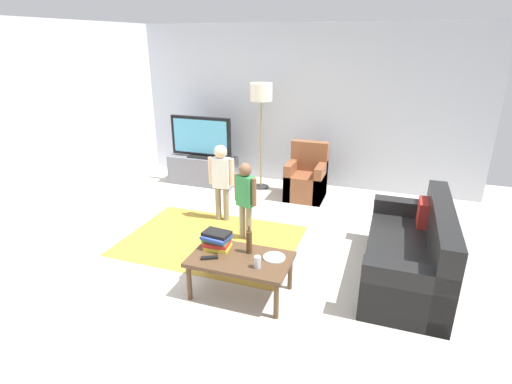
{
  "coord_description": "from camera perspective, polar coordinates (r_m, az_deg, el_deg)",
  "views": [
    {
      "loc": [
        1.54,
        -3.81,
        2.45
      ],
      "look_at": [
        0.0,
        0.6,
        0.65
      ],
      "focal_mm": 28.03,
      "sensor_mm": 36.0,
      "label": 1
    }
  ],
  "objects": [
    {
      "name": "tv_remote",
      "position": [
        4.01,
        -6.66,
        -9.3
      ],
      "size": [
        0.17,
        0.12,
        0.02
      ],
      "primitive_type": "cube",
      "rotation": [
        0.0,
        0.0,
        0.47
      ],
      "color": "black",
      "rests_on": "coffee_table"
    },
    {
      "name": "soda_can",
      "position": [
        3.82,
        0.2,
        -9.97
      ],
      "size": [
        0.07,
        0.07,
        0.12
      ],
      "primitive_type": "cylinder",
      "color": "silver",
      "rests_on": "coffee_table"
    },
    {
      "name": "plate",
      "position": [
        4.0,
        2.62,
        -9.3
      ],
      "size": [
        0.22,
        0.22,
        0.02
      ],
      "color": "white",
      "rests_on": "coffee_table"
    },
    {
      "name": "area_rug",
      "position": [
        5.24,
        -6.46,
        -6.86
      ],
      "size": [
        2.2,
        1.6,
        0.01
      ],
      "primitive_type": "cube",
      "color": "#B28C33",
      "rests_on": "ground"
    },
    {
      "name": "couch",
      "position": [
        4.62,
        21.6,
        -8.4
      ],
      "size": [
        0.8,
        1.8,
        0.86
      ],
      "color": "black",
      "rests_on": "ground"
    },
    {
      "name": "floor_lamp",
      "position": [
        6.66,
        0.75,
        13.27
      ],
      "size": [
        0.36,
        0.36,
        1.78
      ],
      "color": "#262626",
      "rests_on": "ground"
    },
    {
      "name": "book_stack",
      "position": [
        4.15,
        -5.61,
        -6.84
      ],
      "size": [
        0.3,
        0.25,
        0.18
      ],
      "color": "yellow",
      "rests_on": "coffee_table"
    },
    {
      "name": "child_near_tv",
      "position": [
        5.57,
        -4.97,
        2.28
      ],
      "size": [
        0.37,
        0.18,
        1.1
      ],
      "color": "gray",
      "rests_on": "ground"
    },
    {
      "name": "wall_left",
      "position": [
        6.03,
        -30.48,
        7.69
      ],
      "size": [
        0.12,
        6.0,
        2.7
      ],
      "primitive_type": "cube",
      "color": "silver",
      "rests_on": "ground"
    },
    {
      "name": "ground",
      "position": [
        4.78,
        -2.41,
        -9.76
      ],
      "size": [
        7.8,
        7.8,
        0.0
      ],
      "primitive_type": "plane",
      "color": "beige"
    },
    {
      "name": "tv",
      "position": [
        7.03,
        -7.87,
        7.71
      ],
      "size": [
        1.1,
        0.28,
        0.71
      ],
      "color": "black",
      "rests_on": "tv_stand"
    },
    {
      "name": "coffee_table",
      "position": [
        4.04,
        -2.24,
        -9.92
      ],
      "size": [
        1.0,
        0.6,
        0.42
      ],
      "color": "#513823",
      "rests_on": "ground"
    },
    {
      "name": "bottle",
      "position": [
        4.03,
        -0.98,
        -7.1
      ],
      "size": [
        0.06,
        0.06,
        0.3
      ],
      "color": "#4C3319",
      "rests_on": "coffee_table"
    },
    {
      "name": "armchair",
      "position": [
        6.55,
        7.22,
        1.74
      ],
      "size": [
        0.6,
        0.6,
        0.9
      ],
      "color": "brown",
      "rests_on": "ground"
    },
    {
      "name": "tv_stand",
      "position": [
        7.21,
        -7.56,
        3.08
      ],
      "size": [
        1.2,
        0.44,
        0.5
      ],
      "color": "slate",
      "rests_on": "ground"
    },
    {
      "name": "child_center",
      "position": [
        5.02,
        -1.54,
        -0.34
      ],
      "size": [
        0.33,
        0.19,
        1.03
      ],
      "color": "gray",
      "rests_on": "ground"
    },
    {
      "name": "wall_back",
      "position": [
        7.06,
        6.59,
        11.99
      ],
      "size": [
        6.0,
        0.12,
        2.7
      ],
      "primitive_type": "cube",
      "color": "silver",
      "rests_on": "ground"
    }
  ]
}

